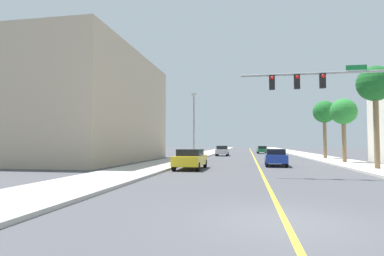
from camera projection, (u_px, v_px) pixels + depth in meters
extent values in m
plane|color=#47474C|center=(253.00, 155.00, 48.94)|extent=(192.00, 192.00, 0.00)
cube|color=#B2ADA3|center=(201.00, 155.00, 50.41)|extent=(3.99, 168.00, 0.15)
cube|color=beige|center=(309.00, 155.00, 47.49)|extent=(3.99, 168.00, 0.15)
cube|color=yellow|center=(253.00, 155.00, 48.94)|extent=(0.16, 144.00, 0.01)
cube|color=tan|center=(84.00, 108.00, 33.62)|extent=(12.91, 20.62, 11.38)
cylinder|color=gray|center=(311.00, 74.00, 17.84)|extent=(8.03, 0.14, 0.14)
cube|color=black|center=(323.00, 81.00, 17.71)|extent=(0.32, 0.24, 0.84)
sphere|color=red|center=(323.00, 76.00, 17.59)|extent=(0.20, 0.20, 0.20)
cube|color=black|center=(297.00, 82.00, 17.96)|extent=(0.32, 0.24, 0.84)
sphere|color=red|center=(297.00, 77.00, 17.83)|extent=(0.20, 0.20, 0.20)
cube|color=black|center=(272.00, 83.00, 18.21)|extent=(0.32, 0.24, 0.84)
sphere|color=red|center=(272.00, 78.00, 18.08)|extent=(0.20, 0.20, 0.20)
cube|color=#147233|center=(356.00, 67.00, 17.43)|extent=(1.10, 0.04, 0.28)
cylinder|color=gray|center=(194.00, 127.00, 35.40)|extent=(0.16, 0.16, 7.22)
cube|color=beige|center=(194.00, 94.00, 35.58)|extent=(0.56, 0.28, 0.20)
cylinder|color=brown|center=(376.00, 126.00, 21.97)|extent=(0.36, 0.36, 6.04)
sphere|color=#195B23|center=(375.00, 83.00, 22.11)|extent=(2.51, 2.51, 2.51)
cone|color=#195B23|center=(373.00, 88.00, 22.82)|extent=(1.37, 0.61, 1.28)
cone|color=#195B23|center=(364.00, 88.00, 22.67)|extent=(0.99, 1.08, 1.56)
cone|color=#195B23|center=(370.00, 85.00, 21.65)|extent=(1.02, 0.96, 1.42)
cone|color=#195B23|center=(381.00, 84.00, 21.35)|extent=(1.18, 0.57, 1.37)
cylinder|color=brown|center=(344.00, 137.00, 29.30)|extent=(0.37, 0.37, 4.79)
sphere|color=#287F33|center=(343.00, 111.00, 29.42)|extent=(2.44, 2.44, 2.44)
cone|color=#287F33|center=(352.00, 113.00, 29.34)|extent=(0.52, 1.27, 1.27)
cone|color=#287F33|center=(345.00, 114.00, 30.00)|extent=(1.26, 0.91, 1.07)
cone|color=#287F33|center=(335.00, 114.00, 29.90)|extent=(0.83, 0.99, 1.31)
cone|color=#287F33|center=(338.00, 113.00, 29.13)|extent=(0.90, 1.08, 1.31)
cone|color=#287F33|center=(349.00, 113.00, 28.69)|extent=(1.25, 0.80, 1.22)
cylinder|color=brown|center=(325.00, 135.00, 36.68)|extent=(0.39, 0.39, 5.52)
sphere|color=#1E6B28|center=(324.00, 112.00, 36.82)|extent=(2.62, 2.62, 2.62)
cone|color=#1E6B28|center=(331.00, 113.00, 36.72)|extent=(0.50, 1.32, 1.35)
cone|color=#1E6B28|center=(324.00, 114.00, 37.55)|extent=(1.22, 0.58, 1.30)
cone|color=#1E6B28|center=(317.00, 113.00, 36.95)|extent=(0.44, 1.46, 1.29)
cone|color=#1E6B28|center=(327.00, 113.00, 36.03)|extent=(1.36, 0.52, 1.44)
cube|color=gold|center=(190.00, 160.00, 23.05)|extent=(1.95, 4.50, 0.70)
cube|color=black|center=(190.00, 152.00, 23.02)|extent=(1.69, 2.25, 0.47)
cylinder|color=black|center=(198.00, 167.00, 21.22)|extent=(0.23, 0.64, 0.64)
cylinder|color=black|center=(174.00, 166.00, 21.53)|extent=(0.23, 0.64, 0.64)
cylinder|color=black|center=(205.00, 164.00, 24.53)|extent=(0.23, 0.64, 0.64)
cylinder|color=black|center=(184.00, 163.00, 24.85)|extent=(0.23, 0.64, 0.64)
cube|color=#1E389E|center=(276.00, 158.00, 26.43)|extent=(1.89, 4.57, 0.67)
cube|color=black|center=(276.00, 152.00, 26.31)|extent=(1.59, 2.04, 0.44)
cylinder|color=black|center=(266.00, 161.00, 28.24)|extent=(0.24, 0.65, 0.64)
cylinder|color=black|center=(283.00, 161.00, 27.92)|extent=(0.24, 0.65, 0.64)
cylinder|color=black|center=(267.00, 163.00, 24.91)|extent=(0.24, 0.65, 0.64)
cylinder|color=black|center=(287.00, 163.00, 24.59)|extent=(0.24, 0.65, 0.64)
cube|color=#196638|center=(262.00, 150.00, 57.32)|extent=(1.87, 4.06, 0.60)
cube|color=black|center=(262.00, 147.00, 57.31)|extent=(1.57, 1.80, 0.47)
cylinder|color=black|center=(257.00, 152.00, 58.84)|extent=(0.24, 0.65, 0.64)
cylinder|color=black|center=(265.00, 152.00, 58.64)|extent=(0.24, 0.65, 0.64)
cylinder|color=black|center=(258.00, 152.00, 55.98)|extent=(0.24, 0.65, 0.64)
cylinder|color=black|center=(267.00, 152.00, 55.77)|extent=(0.24, 0.65, 0.64)
cube|color=#BCBCC1|center=(222.00, 151.00, 47.20)|extent=(1.81, 3.89, 0.68)
cube|color=black|center=(222.00, 147.00, 47.21)|extent=(1.58, 1.89, 0.53)
cylinder|color=black|center=(227.00, 154.00, 45.68)|extent=(0.22, 0.64, 0.64)
cylinder|color=black|center=(216.00, 154.00, 45.96)|extent=(0.22, 0.64, 0.64)
cylinder|color=black|center=(228.00, 153.00, 48.41)|extent=(0.22, 0.64, 0.64)
cylinder|color=black|center=(218.00, 153.00, 48.69)|extent=(0.22, 0.64, 0.64)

